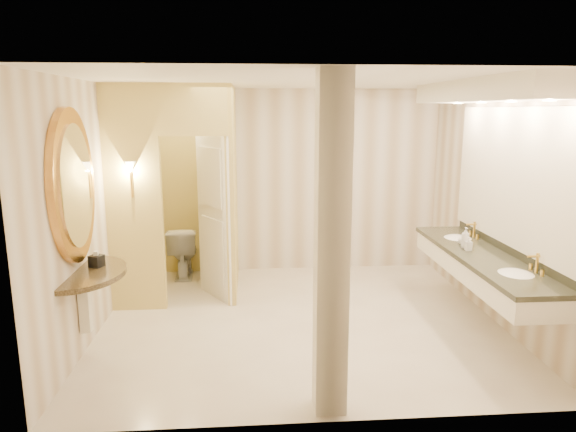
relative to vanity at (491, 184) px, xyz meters
name	(u,v)px	position (x,y,z in m)	size (l,w,h in m)	color
floor	(300,320)	(-1.98, 0.40, -1.63)	(4.50, 4.50, 0.00)	white
ceiling	(301,81)	(-1.98, 0.40, 1.07)	(4.50, 4.50, 0.00)	white
wall_back	(287,181)	(-1.98, 2.40, -0.28)	(4.50, 0.02, 2.70)	beige
wall_front	(328,256)	(-1.98, -1.60, -0.28)	(4.50, 0.02, 2.70)	beige
wall_left	(93,209)	(-4.23, 0.40, -0.28)	(0.02, 4.00, 2.70)	beige
wall_right	(496,203)	(0.27, 0.40, -0.28)	(0.02, 4.00, 2.70)	beige
toilet_closet	(205,191)	(-3.11, 1.37, -0.24)	(1.50, 1.55, 2.70)	#F3E07F
wall_sconce	(131,169)	(-3.90, 0.83, 0.10)	(0.14, 0.14, 0.42)	gold
vanity	(491,184)	(0.00, 0.00, 0.00)	(0.75, 2.76, 2.09)	white
console_shelf	(75,223)	(-4.19, -0.30, -0.28)	(1.12, 1.12, 2.01)	black
pillar	(332,249)	(-1.92, -1.40, -0.28)	(0.25, 0.25, 2.70)	white
tissue_box	(97,261)	(-4.06, -0.17, -0.70)	(0.12, 0.12, 0.12)	black
toilet	(183,251)	(-3.53, 2.15, -1.26)	(0.42, 0.73, 0.75)	white
soap_bottle_a	(469,244)	(-0.14, 0.14, -0.68)	(0.07, 0.07, 0.15)	beige
soap_bottle_b	(462,239)	(-0.10, 0.40, -0.69)	(0.10, 0.10, 0.12)	silver
soap_bottle_c	(465,238)	(-0.14, 0.24, -0.64)	(0.09, 0.09, 0.24)	#C6B28C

